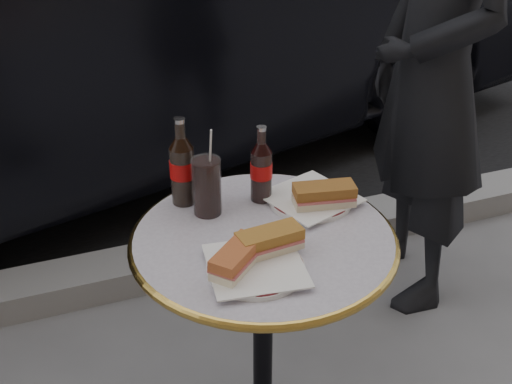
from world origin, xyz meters
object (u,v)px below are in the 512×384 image
object	(u,v)px
bistro_table	(263,353)
plate_left	(256,268)
cola_bottle_left	(182,161)
pedestrian	(434,75)
cola_glass	(207,186)
parked_car	(122,10)
plate_right	(310,200)
cola_bottle_right	(261,164)

from	to	relation	value
bistro_table	plate_left	world-z (taller)	plate_left
cola_bottle_left	pedestrian	distance (m)	0.99
cola_glass	pedestrian	bearing A→B (deg)	23.59
parked_car	pedestrian	xyz separation A→B (m)	(0.76, -1.50, 0.07)
cola_bottle_left	cola_glass	distance (m)	0.09
cola_bottle_left	cola_glass	bearing A→B (deg)	-60.03
plate_right	cola_bottle_left	bearing A→B (deg)	159.38
cola_bottle_right	pedestrian	world-z (taller)	pedestrian
cola_glass	pedestrian	world-z (taller)	pedestrian
plate_right	cola_bottle_left	world-z (taller)	cola_bottle_left
cola_bottle_right	pedestrian	size ratio (longest dim) A/B	0.12
plate_left	cola_bottle_right	world-z (taller)	cola_bottle_right
bistro_table	cola_bottle_right	xyz separation A→B (m)	(0.05, 0.16, 0.47)
cola_glass	plate_left	bearing A→B (deg)	-84.28
bistro_table	plate_right	distance (m)	0.42
parked_car	plate_right	bearing A→B (deg)	168.21
bistro_table	cola_glass	distance (m)	0.47
bistro_table	cola_bottle_left	size ratio (longest dim) A/B	3.23
plate_right	cola_bottle_right	world-z (taller)	cola_bottle_right
plate_left	cola_bottle_right	xyz separation A→B (m)	(0.12, 0.28, 0.09)
parked_car	bistro_table	bearing A→B (deg)	163.41
parked_car	pedestrian	world-z (taller)	pedestrian
cola_glass	parked_car	xyz separation A→B (m)	(0.13, 1.89, -0.03)
bistro_table	parked_car	xyz separation A→B (m)	(0.04, 2.03, 0.41)
cola_bottle_right	parked_car	distance (m)	1.88
plate_left	cola_bottle_left	world-z (taller)	cola_bottle_left
plate_right	parked_car	size ratio (longest dim) A/B	0.04
cola_bottle_right	cola_glass	size ratio (longest dim) A/B	1.37
pedestrian	cola_bottle_left	bearing A→B (deg)	-65.33
cola_bottle_right	parked_car	bearing A→B (deg)	90.33
bistro_table	pedestrian	distance (m)	1.07
bistro_table	cola_glass	size ratio (longest dim) A/B	5.04
plate_right	cola_glass	xyz separation A→B (m)	(-0.26, 0.04, 0.07)
bistro_table	parked_car	world-z (taller)	parked_car
cola_bottle_right	cola_glass	distance (m)	0.15
cola_bottle_left	bistro_table	bearing A→B (deg)	-58.08
parked_car	pedestrian	distance (m)	1.68
bistro_table	plate_right	size ratio (longest dim) A/B	3.49
cola_bottle_left	parked_car	size ratio (longest dim) A/B	0.05
cola_glass	parked_car	world-z (taller)	parked_car
plate_left	cola_glass	size ratio (longest dim) A/B	1.45
plate_left	cola_glass	bearing A→B (deg)	95.72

